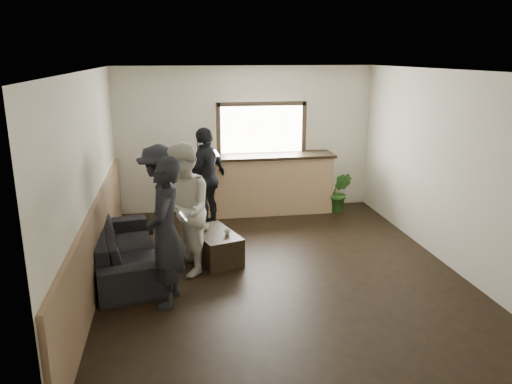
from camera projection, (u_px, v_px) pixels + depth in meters
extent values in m
cube|color=black|center=(277.00, 268.00, 7.24)|extent=(5.00, 6.00, 0.01)
cube|color=silver|center=(279.00, 70.00, 6.50)|extent=(5.00, 6.00, 0.01)
cube|color=beige|center=(246.00, 139.00, 9.72)|extent=(5.00, 0.01, 2.80)
cube|color=beige|center=(356.00, 260.00, 4.02)|extent=(5.00, 0.01, 2.80)
cube|color=beige|center=(90.00, 182.00, 6.47)|extent=(0.01, 6.00, 2.80)
cube|color=beige|center=(446.00, 168.00, 7.27)|extent=(0.01, 6.00, 2.80)
cube|color=#916F52|center=(98.00, 243.00, 6.70)|extent=(0.06, 5.90, 1.10)
cube|color=tan|center=(264.00, 185.00, 9.69)|extent=(2.60, 0.60, 1.10)
cube|color=black|center=(264.00, 156.00, 9.54)|extent=(2.70, 0.68, 0.05)
cube|color=white|center=(261.00, 129.00, 9.68)|extent=(1.60, 0.06, 0.90)
cube|color=#3F3326|center=(262.00, 104.00, 9.52)|extent=(1.72, 0.08, 0.08)
cube|color=#3F3326|center=(218.00, 130.00, 9.51)|extent=(0.08, 0.08, 1.06)
cube|color=#3F3326|center=(304.00, 128.00, 9.79)|extent=(0.08, 0.08, 1.06)
imported|color=black|center=(125.00, 249.00, 7.11)|extent=(1.26, 2.36, 0.65)
cube|color=black|center=(215.00, 246.00, 7.51)|extent=(0.81, 1.09, 0.43)
imported|color=silver|center=(205.00, 227.00, 7.54)|extent=(0.18, 0.18, 0.10)
imported|color=silver|center=(227.00, 232.00, 7.35)|extent=(0.09, 0.09, 0.08)
imported|color=#2D6623|center=(339.00, 192.00, 9.73)|extent=(0.54, 0.49, 0.80)
imported|color=black|center=(166.00, 232.00, 6.01)|extent=(0.54, 0.74, 1.86)
cube|color=black|center=(183.00, 216.00, 5.96)|extent=(0.10, 0.08, 0.12)
cube|color=white|center=(183.00, 216.00, 5.95)|extent=(0.08, 0.07, 0.11)
imported|color=silver|center=(183.00, 210.00, 6.87)|extent=(0.92, 1.06, 1.86)
cube|color=black|center=(198.00, 203.00, 6.95)|extent=(0.11, 0.09, 0.12)
cube|color=white|center=(198.00, 203.00, 6.94)|extent=(0.09, 0.08, 0.11)
imported|color=black|center=(160.00, 202.00, 7.47)|extent=(0.84, 1.22, 1.73)
cube|color=black|center=(174.00, 188.00, 7.41)|extent=(0.10, 0.09, 0.12)
cube|color=white|center=(174.00, 188.00, 7.40)|extent=(0.09, 0.08, 0.11)
imported|color=black|center=(206.00, 179.00, 8.73)|extent=(1.00, 1.10, 1.80)
cube|color=black|center=(216.00, 153.00, 8.50)|extent=(0.12, 0.11, 0.12)
cube|color=white|center=(216.00, 153.00, 8.49)|extent=(0.10, 0.10, 0.11)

